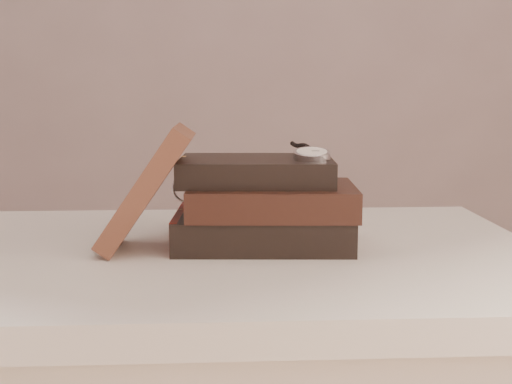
{
  "coord_description": "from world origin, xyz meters",
  "views": [
    {
      "loc": [
        0.05,
        -0.6,
        0.98
      ],
      "look_at": [
        0.11,
        0.37,
        0.82
      ],
      "focal_mm": 50.11,
      "sensor_mm": 36.0,
      "label": 1
    }
  ],
  "objects": [
    {
      "name": "book_stack",
      "position": [
        0.12,
        0.37,
        0.81
      ],
      "size": [
        0.26,
        0.18,
        0.12
      ],
      "color": "black",
      "rests_on": "table"
    },
    {
      "name": "table",
      "position": [
        0.0,
        0.35,
        0.66
      ],
      "size": [
        1.0,
        0.6,
        0.75
      ],
      "color": "beige",
      "rests_on": "ground"
    },
    {
      "name": "eyeglasses",
      "position": [
        0.04,
        0.46,
        0.82
      ],
      "size": [
        0.11,
        0.12,
        0.05
      ],
      "color": "silver",
      "rests_on": "book_stack"
    },
    {
      "name": "journal",
      "position": [
        -0.04,
        0.35,
        0.83
      ],
      "size": [
        0.13,
        0.12,
        0.17
      ],
      "primitive_type": "cube",
      "rotation": [
        0.0,
        0.6,
        -0.03
      ],
      "color": "#422319",
      "rests_on": "table"
    },
    {
      "name": "pocket_watch",
      "position": [
        0.18,
        0.36,
        0.88
      ],
      "size": [
        0.05,
        0.15,
        0.02
      ],
      "color": "silver",
      "rests_on": "book_stack"
    }
  ]
}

